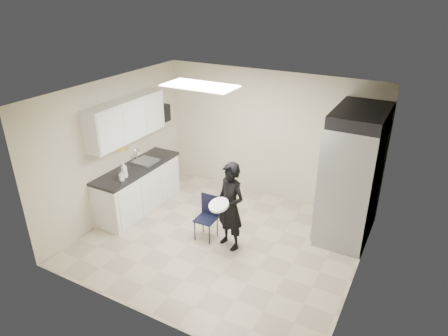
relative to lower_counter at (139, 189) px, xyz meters
The scene contains 21 objects.
floor 2.01m from the lower_counter, ahead, with size 4.50×4.50×0.00m, color #BDB094.
ceiling 2.92m from the lower_counter, ahead, with size 4.50×4.50×0.00m, color silver.
back_wall 2.79m from the lower_counter, 42.71° to the left, with size 4.50×4.50×0.00m, color beige.
left_wall 0.94m from the lower_counter, 146.31° to the right, with size 4.00×4.00×0.00m, color beige.
right_wall 4.29m from the lower_counter, ahead, with size 4.00×4.00×0.00m, color beige.
ceiling_panel 2.54m from the lower_counter, ahead, with size 1.20×0.60×0.02m, color white.
lower_counter is the anchor object (origin of this frame).
countertop 0.46m from the lower_counter, 90.00° to the left, with size 0.64×1.95×0.05m, color black.
sink 0.51m from the lower_counter, 85.43° to the left, with size 0.42×0.40×0.14m, color gray.
faucet 0.67m from the lower_counter, 125.75° to the left, with size 0.02×0.02×0.24m, color silver.
upper_cabinets 1.40m from the lower_counter, behind, with size 0.35×1.80×0.75m, color silver.
towel_dispenser 1.67m from the lower_counter, 99.38° to the left, with size 0.22×0.30×0.35m, color black.
notice_sticker_left 0.85m from the lower_counter, 161.21° to the right, with size 0.00×0.12×0.07m, color yellow.
notice_sticker_right 0.81m from the lower_counter, 161.21° to the left, with size 0.00×0.12×0.07m, color yellow.
commercial_fridge 3.98m from the lower_counter, 15.88° to the left, with size 0.80×1.35×2.10m, color gray.
fridge_compressor 4.31m from the lower_counter, 15.88° to the left, with size 0.80×1.35×0.20m, color black.
folding_chair 1.71m from the lower_counter, ahead, with size 0.34×0.34×0.77m, color black.
man_tuxedo 2.20m from the lower_counter, ahead, with size 0.56×0.38×1.53m, color black.
bucket_lid 2.18m from the lower_counter, 13.38° to the right, with size 0.33×0.33×0.04m, color white.
soap_bottle_a 0.80m from the lower_counter, 74.74° to the right, with size 0.12×0.12×0.31m, color white.
soap_bottle_b 0.83m from the lower_counter, 74.66° to the right, with size 0.08×0.08×0.17m, color silver.
Camera 1 is at (2.81, -5.06, 4.09)m, focal length 32.00 mm.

